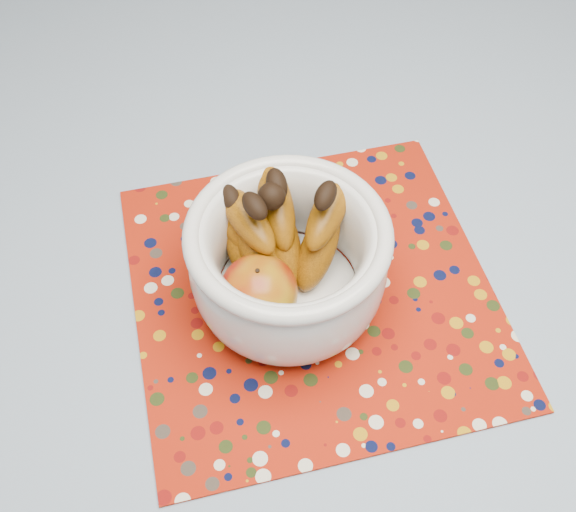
% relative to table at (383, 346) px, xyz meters
% --- Properties ---
extents(table, '(1.20, 1.20, 0.75)m').
position_rel_table_xyz_m(table, '(0.00, 0.00, 0.00)').
color(table, brown).
rests_on(table, ground).
extents(tablecloth, '(1.32, 1.32, 0.01)m').
position_rel_table_xyz_m(tablecloth, '(0.00, 0.00, 0.08)').
color(tablecloth, '#607EA0').
rests_on(tablecloth, table).
extents(placemat, '(0.51, 0.51, 0.00)m').
position_rel_table_xyz_m(placemat, '(-0.09, 0.03, 0.09)').
color(placemat, '#981908').
rests_on(placemat, tablecloth).
extents(fruit_bowl, '(0.23, 0.23, 0.17)m').
position_rel_table_xyz_m(fruit_bowl, '(-0.13, 0.03, 0.17)').
color(fruit_bowl, silver).
rests_on(fruit_bowl, placemat).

